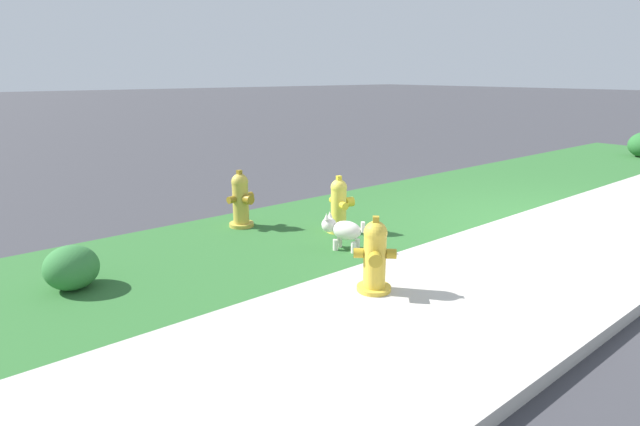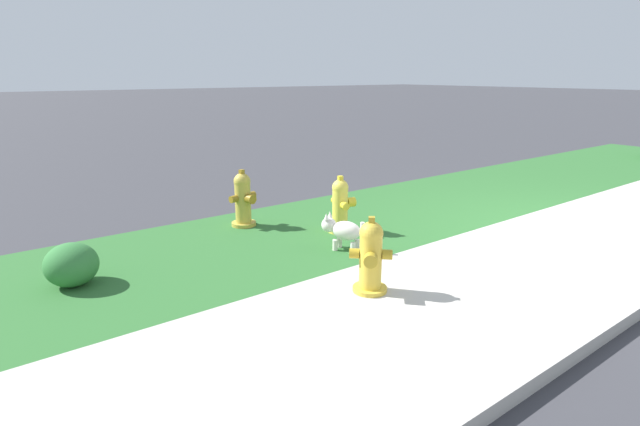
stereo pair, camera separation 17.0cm
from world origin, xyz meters
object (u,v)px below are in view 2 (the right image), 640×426
object	(u,v)px
small_white_dog	(342,230)
shrub_bush_near_lamp	(71,265)
fire_hydrant_near_corner	(371,257)
fire_hydrant_far_end	(341,206)
fire_hydrant_by_grass_verge	(243,199)

from	to	relation	value
small_white_dog	shrub_bush_near_lamp	distance (m)	2.74
small_white_dog	shrub_bush_near_lamp	xyz separation A→B (m)	(-2.63, 0.78, -0.03)
fire_hydrant_near_corner	shrub_bush_near_lamp	xyz separation A→B (m)	(-2.10, 1.80, -0.13)
fire_hydrant_far_end	shrub_bush_near_lamp	size ratio (longest dim) A/B	1.48
fire_hydrant_near_corner	fire_hydrant_by_grass_verge	world-z (taller)	fire_hydrant_by_grass_verge
fire_hydrant_near_corner	fire_hydrant_by_grass_verge	size ratio (longest dim) A/B	0.96
fire_hydrant_near_corner	shrub_bush_near_lamp	size ratio (longest dim) A/B	1.47
fire_hydrant_far_end	fire_hydrant_by_grass_verge	size ratio (longest dim) A/B	0.96
fire_hydrant_far_end	fire_hydrant_by_grass_verge	world-z (taller)	fire_hydrant_by_grass_verge
fire_hydrant_near_corner	fire_hydrant_far_end	size ratio (longest dim) A/B	0.99
fire_hydrant_by_grass_verge	small_white_dog	size ratio (longest dim) A/B	1.55
fire_hydrant_far_end	shrub_bush_near_lamp	world-z (taller)	fire_hydrant_far_end
fire_hydrant_by_grass_verge	small_white_dog	world-z (taller)	fire_hydrant_by_grass_verge
fire_hydrant_near_corner	fire_hydrant_far_end	xyz separation A→B (m)	(0.92, 1.54, 0.00)
shrub_bush_near_lamp	fire_hydrant_by_grass_verge	bearing A→B (deg)	17.68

